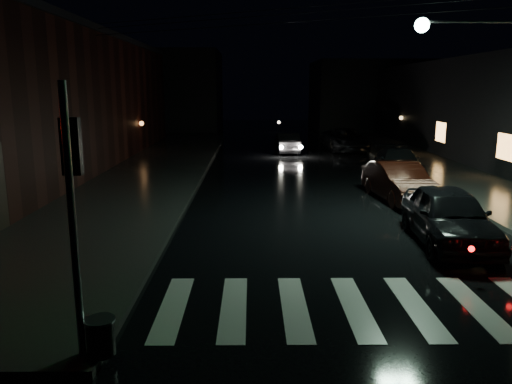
{
  "coord_description": "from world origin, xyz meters",
  "views": [
    {
      "loc": [
        0.36,
        -8.67,
        4.24
      ],
      "look_at": [
        0.47,
        3.99,
        1.6
      ],
      "focal_mm": 35.0,
      "sensor_mm": 36.0,
      "label": 1
    }
  ],
  "objects_px": {
    "parked_car_d": "(345,140)",
    "oncoming_car": "(287,143)",
    "parked_car_c": "(398,162)",
    "parked_car_b": "(399,182)",
    "parked_car_a": "(449,216)"
  },
  "relations": [
    {
      "from": "parked_car_d",
      "to": "oncoming_car",
      "type": "xyz_separation_m",
      "value": [
        -4.09,
        -1.18,
        -0.1
      ]
    },
    {
      "from": "parked_car_c",
      "to": "oncoming_car",
      "type": "distance_m",
      "value": 10.1
    },
    {
      "from": "parked_car_b",
      "to": "oncoming_car",
      "type": "distance_m",
      "value": 14.89
    },
    {
      "from": "parked_car_a",
      "to": "oncoming_car",
      "type": "bearing_deg",
      "value": 102.96
    },
    {
      "from": "parked_car_d",
      "to": "oncoming_car",
      "type": "height_order",
      "value": "parked_car_d"
    },
    {
      "from": "parked_car_d",
      "to": "parked_car_b",
      "type": "bearing_deg",
      "value": -97.02
    },
    {
      "from": "parked_car_b",
      "to": "oncoming_car",
      "type": "height_order",
      "value": "parked_car_b"
    },
    {
      "from": "parked_car_b",
      "to": "oncoming_car",
      "type": "bearing_deg",
      "value": 97.13
    },
    {
      "from": "parked_car_c",
      "to": "oncoming_car",
      "type": "xyz_separation_m",
      "value": [
        -4.88,
        8.84,
        -0.02
      ]
    },
    {
      "from": "parked_car_b",
      "to": "oncoming_car",
      "type": "relative_size",
      "value": 1.11
    },
    {
      "from": "parked_car_a",
      "to": "parked_car_c",
      "type": "bearing_deg",
      "value": 84.9
    },
    {
      "from": "parked_car_c",
      "to": "parked_car_d",
      "type": "relative_size",
      "value": 0.85
    },
    {
      "from": "parked_car_c",
      "to": "parked_car_d",
      "type": "height_order",
      "value": "parked_car_d"
    },
    {
      "from": "parked_car_a",
      "to": "parked_car_c",
      "type": "xyz_separation_m",
      "value": [
        1.8,
        11.05,
        -0.11
      ]
    },
    {
      "from": "parked_car_d",
      "to": "oncoming_car",
      "type": "relative_size",
      "value": 1.37
    }
  ]
}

